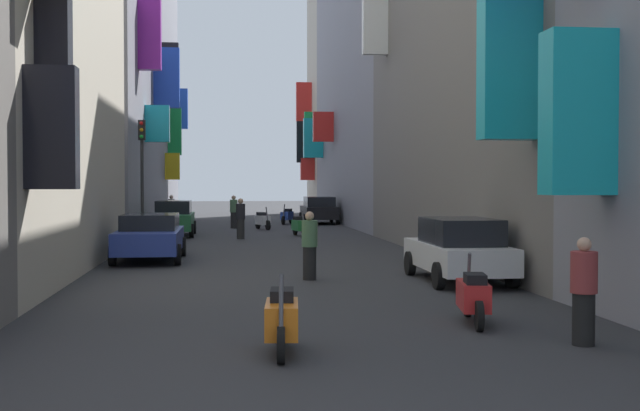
{
  "coord_description": "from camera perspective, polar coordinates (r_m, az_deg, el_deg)",
  "views": [
    {
      "loc": [
        -1.46,
        -3.63,
        2.32
      ],
      "look_at": [
        1.68,
        23.14,
        1.57
      ],
      "focal_mm": 45.75,
      "sensor_mm": 36.0,
      "label": 1
    }
  ],
  "objects": [
    {
      "name": "parked_car_black",
      "position": [
        46.18,
        -0.07,
        -0.29
      ],
      "size": [
        1.97,
        4.12,
        1.53
      ],
      "color": "black",
      "rests_on": "ground"
    },
    {
      "name": "building_left_far",
      "position": [
        56.52,
        -13.44,
        8.32
      ],
      "size": [
        7.09,
        15.77,
        17.97
      ],
      "color": "gray",
      "rests_on": "ground"
    },
    {
      "name": "building_right_mid_a",
      "position": [
        27.32,
        13.92,
        11.2
      ],
      "size": [
        7.22,
        19.6,
        13.8
      ],
      "color": "slate",
      "rests_on": "ground"
    },
    {
      "name": "pedestrian_near_left",
      "position": [
        19.47,
        -0.73,
        -2.84
      ],
      "size": [
        0.49,
        0.49,
        1.64
      ],
      "color": "black",
      "rests_on": "ground"
    },
    {
      "name": "parked_car_green",
      "position": [
        36.22,
        -10.2,
        -0.83
      ],
      "size": [
        1.85,
        4.27,
        1.54
      ],
      "color": "#236638",
      "rests_on": "ground"
    },
    {
      "name": "building_right_mid_c",
      "position": [
        61.46,
        2.21,
        9.0
      ],
      "size": [
        7.28,
        6.81,
        20.54
      ],
      "color": "#BCB29E",
      "rests_on": "ground"
    },
    {
      "name": "scooter_orange",
      "position": [
        11.23,
        -2.69,
        -7.94
      ],
      "size": [
        0.53,
        1.84,
        1.13
      ],
      "color": "orange",
      "rests_on": "ground"
    },
    {
      "name": "pedestrian_far_away",
      "position": [
        45.68,
        -10.36,
        -0.31
      ],
      "size": [
        0.5,
        0.5,
        1.64
      ],
      "color": "#3C3C3C",
      "rests_on": "ground"
    },
    {
      "name": "scooter_blue",
      "position": [
        45.93,
        -2.32,
        -0.72
      ],
      "size": [
        0.83,
        1.89,
        1.13
      ],
      "color": "#2D4CAD",
      "rests_on": "ground"
    },
    {
      "name": "scooter_green",
      "position": [
        35.53,
        -1.45,
        -1.4
      ],
      "size": [
        0.65,
        1.81,
        1.13
      ],
      "color": "#287F3D",
      "rests_on": "ground"
    },
    {
      "name": "parked_car_blue",
      "position": [
        24.8,
        -11.81,
        -2.09
      ],
      "size": [
        1.98,
        4.36,
        1.39
      ],
      "color": "navy",
      "rests_on": "ground"
    },
    {
      "name": "building_left_mid_c",
      "position": [
        40.1,
        -16.17,
        7.56
      ],
      "size": [
        7.29,
        17.05,
        13.05
      ],
      "color": "gray",
      "rests_on": "ground"
    },
    {
      "name": "pedestrian_near_right",
      "position": [
        12.27,
        17.97,
        -5.77
      ],
      "size": [
        0.54,
        0.54,
        1.55
      ],
      "color": "black",
      "rests_on": "ground"
    },
    {
      "name": "pedestrian_mid_street",
      "position": [
        41.72,
        -6.06,
        -0.45
      ],
      "size": [
        0.54,
        0.54,
        1.68
      ],
      "color": "black",
      "rests_on": "ground"
    },
    {
      "name": "scooter_red",
      "position": [
        13.72,
        10.67,
        -6.22
      ],
      "size": [
        0.63,
        1.89,
        1.13
      ],
      "color": "red",
      "rests_on": "ground"
    },
    {
      "name": "ground_plane",
      "position": [
        33.74,
        -4.21,
        -2.35
      ],
      "size": [
        140.0,
        140.0,
        0.0
      ],
      "primitive_type": "plane",
      "color": "#2D2D30"
    },
    {
      "name": "parked_car_white",
      "position": [
        19.4,
        9.68,
        -3.0
      ],
      "size": [
        1.84,
        4.17,
        1.5
      ],
      "color": "white",
      "rests_on": "ground"
    },
    {
      "name": "pedestrian_crossing",
      "position": [
        33.8,
        -5.58,
        -0.93
      ],
      "size": [
        0.41,
        0.41,
        1.68
      ],
      "color": "#272727",
      "rests_on": "ground"
    },
    {
      "name": "traffic_light_near_corner",
      "position": [
        31.5,
        -12.35,
        3.09
      ],
      "size": [
        0.26,
        0.34,
        4.68
      ],
      "color": "#2D2D2D",
      "rests_on": "ground"
    },
    {
      "name": "scooter_white",
      "position": [
        40.6,
        -4.03,
        -1.03
      ],
      "size": [
        0.77,
        1.7,
        1.13
      ],
      "color": "silver",
      "rests_on": "ground"
    },
    {
      "name": "building_right_mid_b",
      "position": [
        47.31,
        4.95,
        9.24
      ],
      "size": [
        7.28,
        21.79,
        17.24
      ],
      "color": "gray",
      "rests_on": "ground"
    }
  ]
}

